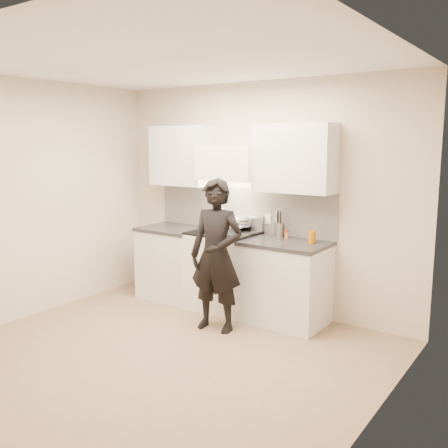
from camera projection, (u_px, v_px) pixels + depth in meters
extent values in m
plane|color=#8A7051|center=(164.00, 354.00, 4.76)|extent=(4.00, 4.00, 0.00)
cube|color=beige|center=(260.00, 197.00, 5.96)|extent=(4.00, 0.04, 2.70)
cube|color=beige|center=(30.00, 200.00, 5.67)|extent=(0.04, 3.50, 2.70)
cube|color=beige|center=(380.00, 238.00, 3.41)|extent=(0.04, 3.50, 2.70)
cube|color=silver|center=(158.00, 62.00, 4.32)|extent=(4.00, 3.50, 0.02)
cube|color=silver|center=(242.00, 209.00, 6.12)|extent=(2.50, 0.02, 0.53)
cube|color=#A8A8A8|center=(237.00, 222.00, 6.14)|extent=(0.76, 0.08, 0.20)
cube|color=white|center=(230.00, 163.00, 5.90)|extent=(0.76, 0.40, 0.40)
cylinder|color=silver|center=(221.00, 180.00, 5.78)|extent=(0.66, 0.02, 0.02)
cube|color=silver|center=(294.00, 158.00, 5.45)|extent=(0.90, 0.33, 0.75)
cube|color=silver|center=(181.00, 156.00, 6.36)|extent=(0.80, 0.33, 0.75)
cube|color=silver|center=(268.00, 219.00, 5.91)|extent=(0.08, 0.01, 0.12)
cube|color=white|center=(224.00, 271.00, 6.01)|extent=(0.76, 0.65, 0.92)
cube|color=black|center=(224.00, 233.00, 5.93)|extent=(0.76, 0.65, 0.02)
cube|color=silver|center=(241.00, 232.00, 5.94)|extent=(0.36, 0.34, 0.01)
cylinder|color=silver|center=(209.00, 250.00, 5.72)|extent=(0.62, 0.02, 0.02)
cylinder|color=black|center=(204.00, 232.00, 5.91)|extent=(0.18, 0.18, 0.01)
cylinder|color=black|center=(229.00, 235.00, 5.71)|extent=(0.18, 0.18, 0.01)
cylinder|color=black|center=(219.00, 228.00, 6.15)|extent=(0.18, 0.18, 0.01)
cylinder|color=black|center=(243.00, 231.00, 5.95)|extent=(0.18, 0.18, 0.01)
cube|color=silver|center=(285.00, 284.00, 5.55)|extent=(0.90, 0.65, 0.88)
cube|color=black|center=(286.00, 244.00, 5.47)|extent=(0.92, 0.67, 0.04)
cube|color=silver|center=(174.00, 264.00, 6.45)|extent=(0.80, 0.65, 0.88)
cube|color=black|center=(174.00, 229.00, 6.38)|extent=(0.82, 0.67, 0.04)
ellipsoid|color=silver|center=(238.00, 222.00, 5.97)|extent=(0.35, 0.35, 0.19)
torus|color=silver|center=(238.00, 218.00, 5.96)|extent=(0.37, 0.37, 0.02)
ellipsoid|color=beige|center=(238.00, 223.00, 5.97)|extent=(0.20, 0.20, 0.09)
cylinder|color=white|center=(228.00, 214.00, 5.87)|extent=(0.05, 0.26, 0.19)
cylinder|color=silver|center=(209.00, 224.00, 5.92)|extent=(0.26, 0.26, 0.16)
cube|color=silver|center=(198.00, 218.00, 5.97)|extent=(0.05, 0.03, 0.01)
cube|color=silver|center=(219.00, 220.00, 5.85)|extent=(0.05, 0.03, 0.01)
cylinder|color=#A8A8A8|center=(278.00, 229.00, 5.78)|extent=(0.11, 0.11, 0.16)
cylinder|color=black|center=(280.00, 223.00, 5.75)|extent=(0.01, 0.01, 0.28)
cylinder|color=white|center=(281.00, 223.00, 5.77)|extent=(0.01, 0.01, 0.28)
cylinder|color=#A8A8A8|center=(280.00, 223.00, 5.79)|extent=(0.01, 0.01, 0.28)
cylinder|color=black|center=(278.00, 222.00, 5.79)|extent=(0.01, 0.01, 0.28)
cylinder|color=#A8A8A8|center=(277.00, 223.00, 5.78)|extent=(0.01, 0.01, 0.28)
cylinder|color=white|center=(276.00, 223.00, 5.77)|extent=(0.01, 0.01, 0.28)
cylinder|color=black|center=(277.00, 223.00, 5.75)|extent=(0.01, 0.01, 0.28)
cylinder|color=#A8A8A8|center=(279.00, 223.00, 5.74)|extent=(0.01, 0.01, 0.28)
cylinder|color=orange|center=(287.00, 235.00, 5.67)|extent=(0.04, 0.04, 0.07)
cylinder|color=red|center=(287.00, 231.00, 5.66)|extent=(0.04, 0.04, 0.02)
cylinder|color=#A56005|center=(312.00, 237.00, 5.38)|extent=(0.08, 0.08, 0.14)
imported|color=black|center=(216.00, 256.00, 5.27)|extent=(0.65, 0.48, 1.63)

